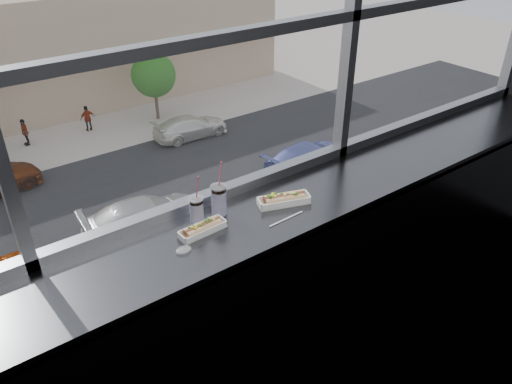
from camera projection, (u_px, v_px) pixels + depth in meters
wall_back_lower at (217, 274)px, 3.13m from camera, size 6.00×0.00×6.00m
counter at (240, 227)px, 2.67m from camera, size 6.00×0.55×0.06m
counter_fascia at (268, 325)px, 2.77m from camera, size 6.00×0.04×1.04m
hotdog_tray_left at (202, 228)px, 2.57m from camera, size 0.26×0.10×0.06m
hotdog_tray_right at (284, 199)px, 2.80m from camera, size 0.31×0.19×0.07m
soda_cup_left at (197, 209)px, 2.61m from camera, size 0.08×0.08×0.29m
soda_cup_right at (219, 198)px, 2.68m from camera, size 0.09×0.09×0.33m
loose_straw at (286, 219)px, 2.68m from camera, size 0.23×0.02×0.01m
wrapper at (184, 250)px, 2.44m from camera, size 0.09×0.06×0.02m
car_near_d at (147, 212)px, 22.52m from camera, size 3.40×7.05×2.28m
car_near_e at (310, 154)px, 27.54m from camera, size 3.24×6.91×2.25m
car_far_c at (190, 123)px, 31.61m from camera, size 2.58×5.70×1.87m
pedestrian_d at (87, 116)px, 32.47m from camera, size 0.91×0.68×2.04m
pedestrian_c at (24, 130)px, 30.61m from camera, size 0.68×0.91×2.04m
tree_right at (153, 75)px, 33.09m from camera, size 2.97×2.97×4.64m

